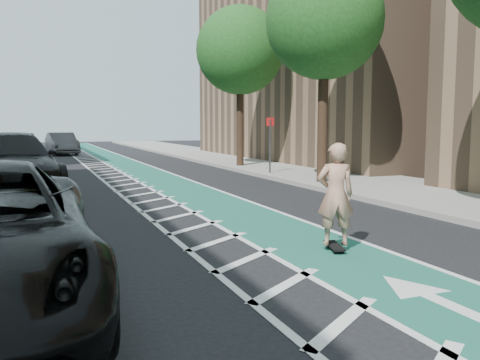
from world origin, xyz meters
TOP-DOWN VIEW (x-y plane):
  - ground at (0.00, 0.00)m, footprint 120.00×120.00m
  - bike_lane at (3.00, 10.00)m, footprint 2.00×90.00m
  - buffer_strip at (1.50, 10.00)m, footprint 1.40×90.00m
  - sidewalk_right at (9.50, 10.00)m, footprint 5.00×90.00m
  - curb_right at (7.05, 10.00)m, footprint 0.12×90.00m
  - building_right_far at (17.50, 20.00)m, footprint 14.00×22.00m
  - tree_r_c at (7.90, 8.00)m, footprint 4.20×4.20m
  - tree_r_d at (7.90, 16.00)m, footprint 4.20×4.20m
  - sign_post at (7.60, 12.00)m, footprint 0.35×0.08m
  - skateboard at (3.18, 0.03)m, footprint 0.43×0.78m
  - skateboarder at (3.18, 0.03)m, footprint 0.75×0.60m
  - suv_far at (-2.40, 10.06)m, footprint 3.50×6.96m
  - car_grey at (0.20, 31.68)m, footprint 2.28×5.03m
  - barrel_b at (-2.55, 13.86)m, footprint 0.75×0.75m

SIDE VIEW (x-z plane):
  - ground at x=0.00m, z-range 0.00..0.00m
  - buffer_strip at x=1.50m, z-range 0.00..0.01m
  - bike_lane at x=3.00m, z-range 0.00..0.01m
  - sidewalk_right at x=9.50m, z-range 0.00..0.15m
  - curb_right at x=7.05m, z-range 0.00..0.16m
  - skateboard at x=3.18m, z-range 0.03..0.13m
  - barrel_b at x=-2.55m, z-range -0.03..0.99m
  - car_grey at x=0.20m, z-range 0.00..1.60m
  - suv_far at x=-2.40m, z-range 0.00..1.94m
  - skateboarder at x=3.18m, z-range 0.10..1.88m
  - sign_post at x=7.60m, z-range 0.11..2.59m
  - tree_r_c at x=7.90m, z-range 1.82..9.72m
  - tree_r_d at x=7.90m, z-range 1.82..9.72m
  - building_right_far at x=17.50m, z-range 0.00..19.00m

